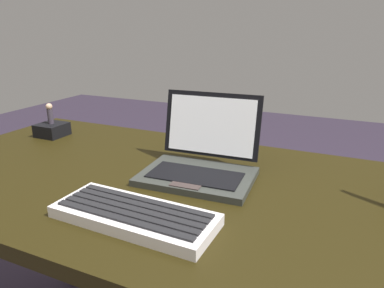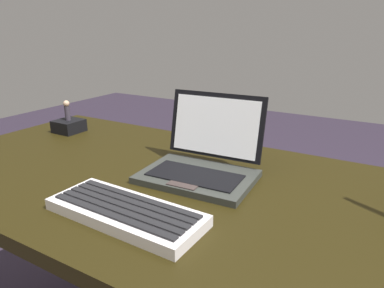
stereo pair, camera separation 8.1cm
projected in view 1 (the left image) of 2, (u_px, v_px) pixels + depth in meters
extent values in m
cube|color=black|center=(226.00, 198.00, 0.79)|extent=(1.71, 0.70, 0.03)
cylinder|color=black|center=(68.00, 212.00, 1.47)|extent=(0.05, 0.05, 0.72)
cube|color=#30322E|center=(197.00, 176.00, 0.84)|extent=(0.28, 0.20, 0.02)
cube|color=black|center=(195.00, 175.00, 0.83)|extent=(0.23, 0.12, 0.00)
cube|color=#372C2A|center=(186.00, 185.00, 0.78)|extent=(0.07, 0.03, 0.00)
cube|color=black|center=(212.00, 125.00, 0.91)|extent=(0.26, 0.06, 0.16)
cube|color=white|center=(211.00, 125.00, 0.90)|extent=(0.23, 0.05, 0.14)
cube|color=silver|center=(211.00, 133.00, 0.91)|extent=(0.22, 0.01, 0.01)
cube|color=silver|center=(134.00, 216.00, 0.66)|extent=(0.32, 0.13, 0.02)
cube|color=black|center=(121.00, 219.00, 0.62)|extent=(0.29, 0.02, 0.00)
cube|color=black|center=(128.00, 214.00, 0.64)|extent=(0.29, 0.02, 0.00)
cube|color=black|center=(134.00, 209.00, 0.66)|extent=(0.29, 0.02, 0.00)
cube|color=black|center=(140.00, 205.00, 0.67)|extent=(0.29, 0.02, 0.00)
cube|color=black|center=(145.00, 200.00, 0.69)|extent=(0.29, 0.02, 0.00)
cube|color=black|center=(52.00, 130.00, 1.18)|extent=(0.09, 0.09, 0.04)
cylinder|color=#38313D|center=(50.00, 116.00, 1.17)|extent=(0.02, 0.02, 0.05)
sphere|color=tan|center=(49.00, 106.00, 1.16)|extent=(0.02, 0.02, 0.02)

